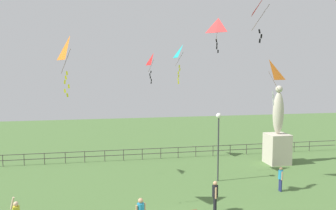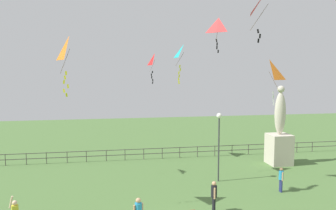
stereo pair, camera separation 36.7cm
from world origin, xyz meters
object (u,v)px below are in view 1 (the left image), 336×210
(kite_5, at_px, (70,51))
(kite_4, at_px, (269,5))
(kite_2, at_px, (218,27))
(kite_6, at_px, (153,61))
(person_0, at_px, (281,177))
(person_1, at_px, (215,194))
(statue_monument, at_px, (277,139))
(kite_0, at_px, (183,54))
(kite_7, at_px, (269,73))
(lamppost, at_px, (218,132))

(kite_5, bearing_deg, kite_4, -16.67)
(kite_2, xyz_separation_m, kite_5, (-8.68, -2.59, -1.73))
(kite_2, xyz_separation_m, kite_6, (-3.00, 7.26, -1.85))
(person_0, distance_m, person_1, 5.55)
(statue_monument, relative_size, kite_5, 2.09)
(kite_0, bearing_deg, kite_7, -41.61)
(kite_4, bearing_deg, kite_5, 163.33)
(statue_monument, xyz_separation_m, lamppost, (-6.22, -3.27, 1.38))
(statue_monument, distance_m, kite_6, 11.99)
(person_1, bearing_deg, kite_4, -38.32)
(person_1, relative_size, kite_7, 0.65)
(statue_monument, xyz_separation_m, kite_6, (-9.72, 2.93, 6.38))
(person_0, distance_m, kite_6, 13.36)
(kite_6, relative_size, kite_7, 0.95)
(kite_2, bearing_deg, kite_7, -31.26)
(person_0, relative_size, kite_6, 0.62)
(lamppost, height_order, kite_4, kite_4)
(kite_0, relative_size, kite_7, 1.01)
(person_0, xyz_separation_m, kite_6, (-6.69, 8.81, 7.49))
(kite_6, bearing_deg, kite_4, -74.15)
(kite_5, distance_m, kite_6, 11.37)
(lamppost, xyz_separation_m, person_1, (-1.89, -4.87, -2.40))
(statue_monument, height_order, kite_4, kite_4)
(statue_monument, bearing_deg, kite_7, -124.37)
(person_1, xyz_separation_m, kite_6, (-1.62, 11.07, 7.40))
(kite_4, relative_size, kite_5, 0.79)
(lamppost, distance_m, kite_5, 11.12)
(kite_5, bearing_deg, kite_2, 16.62)
(kite_2, relative_size, kite_6, 0.85)
(lamppost, xyz_separation_m, person_0, (3.18, -2.61, -2.50))
(kite_2, relative_size, kite_7, 0.82)
(lamppost, bearing_deg, statue_monument, 27.75)
(person_1, bearing_deg, kite_0, 93.04)
(kite_7, bearing_deg, person_0, 3.50)
(kite_4, xyz_separation_m, kite_6, (-3.58, 12.63, -2.15))
(kite_4, bearing_deg, kite_2, 96.21)
(person_0, bearing_deg, statue_monument, 62.72)
(kite_0, height_order, kite_4, kite_4)
(kite_0, distance_m, kite_6, 5.17)
(person_1, height_order, kite_7, kite_7)
(person_0, distance_m, kite_7, 6.59)
(statue_monument, relative_size, lamppost, 1.36)
(person_1, xyz_separation_m, kite_7, (4.04, 2.20, 6.41))
(kite_4, bearing_deg, statue_monument, 57.67)
(person_1, distance_m, kite_0, 9.79)
(kite_4, height_order, kite_6, kite_4)
(statue_monument, height_order, kite_5, kite_5)
(kite_0, distance_m, kite_4, 8.18)
(kite_4, height_order, kite_7, kite_4)
(person_0, bearing_deg, lamppost, 140.62)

